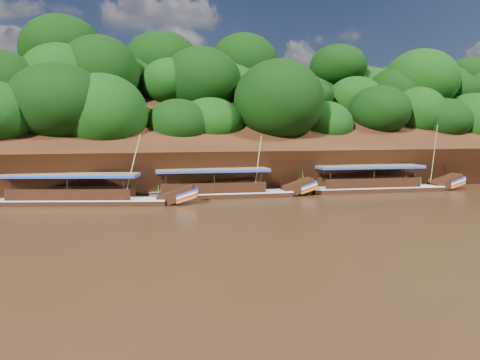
{
  "coord_description": "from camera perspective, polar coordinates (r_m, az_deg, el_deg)",
  "views": [
    {
      "loc": [
        -11.27,
        -28.31,
        5.25
      ],
      "look_at": [
        0.11,
        7.0,
        1.51
      ],
      "focal_mm": 35.0,
      "sensor_mm": 36.0,
      "label": 1
    }
  ],
  "objects": [
    {
      "name": "ground",
      "position": [
        30.92,
        3.8,
        -4.03
      ],
      "size": [
        160.0,
        160.0,
        0.0
      ],
      "primitive_type": "plane",
      "color": "black",
      "rests_on": "ground"
    },
    {
      "name": "riverbank",
      "position": [
        52.37,
        -5.41,
        2.05
      ],
      "size": [
        120.0,
        30.06,
        19.4
      ],
      "color": "black",
      "rests_on": "ground"
    },
    {
      "name": "boat_0",
      "position": [
        44.02,
        17.15,
        -0.64
      ],
      "size": [
        14.81,
        3.86,
        6.38
      ],
      "rotation": [
        0.0,
        0.0,
        -0.11
      ],
      "color": "black",
      "rests_on": "ground"
    },
    {
      "name": "boat_1",
      "position": [
        38.27,
        -1.23,
        -1.32
      ],
      "size": [
        13.91,
        3.44,
        5.48
      ],
      "rotation": [
        0.0,
        0.0,
        -0.1
      ],
      "color": "black",
      "rests_on": "ground"
    },
    {
      "name": "boat_2",
      "position": [
        36.0,
        -17.49,
        -2.07
      ],
      "size": [
        14.49,
        5.91,
        5.56
      ],
      "rotation": [
        0.0,
        0.0,
        -0.29
      ],
      "color": "black",
      "rests_on": "ground"
    },
    {
      "name": "reeds",
      "position": [
        38.98,
        -5.05,
        -0.74
      ],
      "size": [
        49.53,
        2.19,
        2.2
      ],
      "color": "#39741D",
      "rests_on": "ground"
    }
  ]
}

